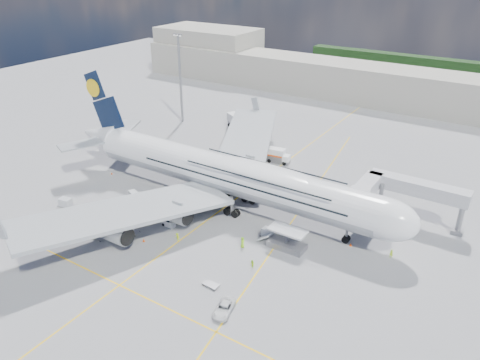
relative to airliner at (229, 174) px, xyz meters
The scene contains 31 objects.
ground 12.13m from the airliner, 91.49° to the right, with size 300.00×300.00×0.00m, color gray.
taxi_line_main 12.13m from the airliner, 91.49° to the right, with size 0.25×220.00×0.01m, color yellow.
taxi_line_cross 30.78m from the airliner, 90.50° to the right, with size 120.00×0.25×0.01m, color yellow.
taxi_line_diag 15.36m from the airliner, ahead, with size 0.25×100.00×0.01m, color yellow.
airliner is the anchor object (origin of this frame).
jet_bridge 31.50m from the airliner, 20.31° to the left, with size 18.80×12.10×8.50m.
cargo_loader 18.87m from the airliner, 23.23° to the right, with size 8.53×3.20×3.67m.
light_mast 53.72m from the airliner, 139.00° to the left, with size 3.00×0.70×25.50m.
terminal 85.00m from the airliner, 90.18° to the left, with size 180.00×16.00×12.00m, color #B2AD9E.
hangar 114.20m from the airliner, 127.98° to the left, with size 40.00×22.00×18.00m, color #B2AD9E.
dolly_row_a 26.97m from the airliner, 119.76° to the right, with size 2.65×1.47×0.38m.
dolly_row_b 20.83m from the airliner, 154.86° to the right, with size 3.10×2.40×1.74m.
dolly_row_c 21.43m from the airliner, 116.89° to the right, with size 3.51×2.30×0.48m.
dolly_back 33.15m from the airliner, 145.67° to the right, with size 3.43×2.20×2.02m.
dolly_nose_far 26.25m from the airliner, 62.59° to the right, with size 2.67×1.53×0.38m.
dolly_nose_near 15.07m from the airliner, 26.11° to the right, with size 2.99×1.79×1.81m.
baggage_tug 15.02m from the airliner, 111.54° to the right, with size 2.59×1.32×1.57m.
catering_truck_inner 24.50m from the airliner, 94.28° to the left, with size 6.07×2.87×3.50m.
catering_truck_outer 45.06m from the airliner, 120.96° to the left, with size 7.72×5.71×4.25m.
service_van 31.70m from the airliner, 57.56° to the right, with size 2.21×4.79×1.33m, color white.
crew_nose 33.37m from the airliner, ahead, with size 0.58×0.38×1.58m, color #BEF119.
crew_loader 22.07m from the airliner, 46.12° to the right, with size 0.73×0.57×1.51m, color #BBF71A.
crew_wing 16.88m from the airliner, 147.25° to the right, with size 0.91×0.38×1.56m, color #BAFE1A.
crew_van 16.18m from the airliner, 47.43° to the right, with size 0.97×0.63×1.99m, color #95E818.
crew_tug 16.77m from the airliner, 92.13° to the right, with size 0.99×0.57×1.53m, color #DFFF1A.
cone_nose 26.73m from the airliner, ahead, with size 0.45×0.45×0.57m.
cone_wing_left_inner 21.87m from the airliner, 101.93° to the left, with size 0.38×0.38×0.48m.
cone_wing_left_outer 24.49m from the airliner, 118.79° to the left, with size 0.49×0.49×0.63m.
cone_wing_right_inner 20.89m from the airliner, 105.93° to the right, with size 0.44×0.44×0.56m.
cone_wing_right_outer 25.48m from the airliner, 127.42° to the right, with size 0.39×0.39×0.50m.
cone_tail 31.58m from the airliner, behind, with size 0.39×0.39×0.49m.
Camera 1 is at (46.50, -58.23, 46.39)m, focal length 35.00 mm.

